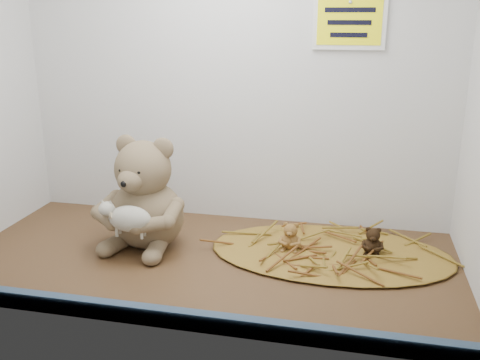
% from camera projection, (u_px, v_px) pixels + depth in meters
% --- Properties ---
extents(alcove_shell, '(1.20, 0.60, 0.90)m').
position_uv_depth(alcove_shell, '(214.00, 68.00, 1.24)').
color(alcove_shell, '#3A2214').
rests_on(alcove_shell, ground).
extents(front_rail, '(1.19, 0.02, 0.04)m').
position_uv_depth(front_rail, '(165.00, 317.00, 1.02)').
color(front_rail, '#374C69').
rests_on(front_rail, shelf_floor).
extents(straw_bed, '(0.60, 0.35, 0.01)m').
position_uv_depth(straw_bed, '(330.00, 252.00, 1.32)').
color(straw_bed, brown).
rests_on(straw_bed, shelf_floor).
extents(main_teddy, '(0.26, 0.27, 0.29)m').
position_uv_depth(main_teddy, '(146.00, 192.00, 1.34)').
color(main_teddy, '#78654A').
rests_on(main_teddy, shelf_floor).
extents(toy_lamb, '(0.14, 0.08, 0.09)m').
position_uv_depth(toy_lamb, '(130.00, 219.00, 1.26)').
color(toy_lamb, beige).
rests_on(toy_lamb, main_teddy).
extents(mini_teddy_tan, '(0.06, 0.06, 0.07)m').
position_uv_depth(mini_teddy_tan, '(291.00, 235.00, 1.32)').
color(mini_teddy_tan, olive).
rests_on(mini_teddy_tan, straw_bed).
extents(mini_teddy_brown, '(0.06, 0.06, 0.07)m').
position_uv_depth(mini_teddy_brown, '(373.00, 240.00, 1.30)').
color(mini_teddy_brown, black).
rests_on(mini_teddy_brown, straw_bed).
extents(wall_sign, '(0.16, 0.01, 0.11)m').
position_uv_depth(wall_sign, '(349.00, 22.00, 1.34)').
color(wall_sign, yellow).
rests_on(wall_sign, back_wall).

